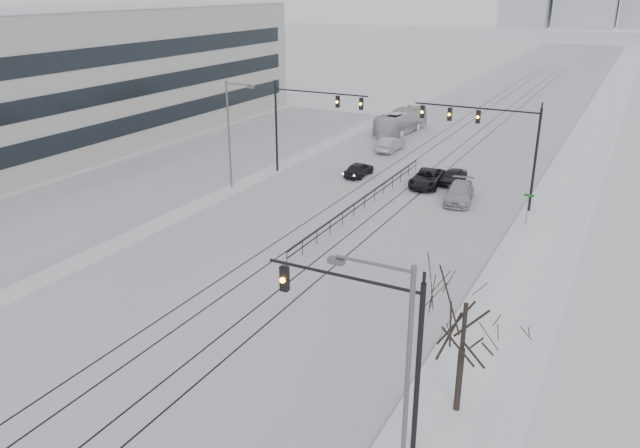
{
  "coord_description": "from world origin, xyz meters",
  "views": [
    {
      "loc": [
        17.89,
        -12.16,
        16.28
      ],
      "look_at": [
        2.27,
        18.07,
        3.2
      ],
      "focal_mm": 35.0,
      "sensor_mm": 36.0,
      "label": 1
    }
  ],
  "objects": [
    {
      "name": "office_building",
      "position": [
        -37.97,
        35.0,
        7.06
      ],
      "size": [
        20.2,
        62.2,
        14.11
      ],
      "color": "beige",
      "rests_on": "ground"
    },
    {
      "name": "traffic_mast_nw",
      "position": [
        -8.52,
        36.0,
        5.57
      ],
      "size": [
        9.1,
        0.37,
        8.0
      ],
      "color": "black",
      "rests_on": "ground"
    },
    {
      "name": "sedan_sb_outer",
      "position": [
        -4.82,
        47.77,
        0.77
      ],
      "size": [
        1.79,
        4.75,
        1.55
      ],
      "primitive_type": "imported",
      "rotation": [
        0.0,
        0.0,
        3.11
      ],
      "color": "#9C9DA3",
      "rests_on": "ground"
    },
    {
      "name": "sedan_sb_inner",
      "position": [
        -3.97,
        37.83,
        0.66
      ],
      "size": [
        1.67,
        3.9,
        1.31
      ],
      "primitive_type": "imported",
      "rotation": [
        0.0,
        0.0,
        3.11
      ],
      "color": "black",
      "rests_on": "ground"
    },
    {
      "name": "sedan_nb_far",
      "position": [
        4.17,
        39.52,
        0.64
      ],
      "size": [
        2.07,
        3.95,
        1.28
      ],
      "primitive_type": "imported",
      "rotation": [
        0.0,
        0.0,
        -0.15
      ],
      "color": "black",
      "rests_on": "ground"
    },
    {
      "name": "sedan_nb_right",
      "position": [
        6.04,
        35.06,
        0.74
      ],
      "size": [
        2.82,
        5.33,
        1.47
      ],
      "primitive_type": "imported",
      "rotation": [
        0.0,
        0.0,
        0.15
      ],
      "color": "#A3A7AB",
      "rests_on": "ground"
    },
    {
      "name": "bare_tree",
      "position": [
        13.2,
        9.0,
        4.49
      ],
      "size": [
        4.4,
        4.4,
        6.1
      ],
      "color": "black",
      "rests_on": "ground"
    },
    {
      "name": "street_light_east",
      "position": [
        12.7,
        3.0,
        5.21
      ],
      "size": [
        2.73,
        0.25,
        9.0
      ],
      "color": "#595B60",
      "rests_on": "ground"
    },
    {
      "name": "sidewalk_east",
      "position": [
        13.5,
        60.0,
        0.08
      ],
      "size": [
        5.0,
        260.0,
        0.16
      ],
      "primitive_type": "cube",
      "color": "white",
      "rests_on": "ground"
    },
    {
      "name": "street_sign",
      "position": [
        11.8,
        32.0,
        1.61
      ],
      "size": [
        0.7,
        0.06,
        2.4
      ],
      "color": "#595B60",
      "rests_on": "ground"
    },
    {
      "name": "tram_rails",
      "position": [
        -0.0,
        40.0,
        0.02
      ],
      "size": [
        5.3,
        180.0,
        0.01
      ],
      "color": "black",
      "rests_on": "ground"
    },
    {
      "name": "median_fence",
      "position": [
        0.0,
        30.0,
        0.53
      ],
      "size": [
        0.06,
        24.0,
        1.0
      ],
      "color": "black",
      "rests_on": "ground"
    },
    {
      "name": "traffic_mast_near",
      "position": [
        10.79,
        6.0,
        4.56
      ],
      "size": [
        6.1,
        0.37,
        7.0
      ],
      "color": "black",
      "rests_on": "ground"
    },
    {
      "name": "ground",
      "position": [
        0.0,
        0.0,
        0.0
      ],
      "size": [
        500.0,
        500.0,
        0.0
      ],
      "primitive_type": "plane",
      "color": "silver",
      "rests_on": "ground"
    },
    {
      "name": "curb",
      "position": [
        11.05,
        60.0,
        0.06
      ],
      "size": [
        0.1,
        260.0,
        0.12
      ],
      "primitive_type": "cube",
      "color": "gray",
      "rests_on": "ground"
    },
    {
      "name": "box_truck",
      "position": [
        -6.77,
        56.13,
        1.35
      ],
      "size": [
        3.29,
        9.87,
        2.7
      ],
      "primitive_type": "imported",
      "rotation": [
        0.0,
        0.0,
        3.03
      ],
      "color": "silver",
      "rests_on": "ground"
    },
    {
      "name": "parking_strip",
      "position": [
        -20.0,
        35.0,
        0.01
      ],
      "size": [
        14.0,
        60.0,
        0.03
      ],
      "primitive_type": "cube",
      "color": "silver",
      "rests_on": "ground"
    },
    {
      "name": "sedan_nb_front",
      "position": [
        2.46,
        37.83,
        0.71
      ],
      "size": [
        2.64,
        5.22,
        1.41
      ],
      "primitive_type": "imported",
      "rotation": [
        0.0,
        0.0,
        0.06
      ],
      "color": "black",
      "rests_on": "ground"
    },
    {
      "name": "street_light_west",
      "position": [
        -12.2,
        30.0,
        5.21
      ],
      "size": [
        2.73,
        0.25,
        9.0
      ],
      "color": "#595B60",
      "rests_on": "ground"
    },
    {
      "name": "road",
      "position": [
        0.0,
        60.0,
        0.01
      ],
      "size": [
        22.0,
        260.0,
        0.02
      ],
      "primitive_type": "cube",
      "color": "silver",
      "rests_on": "ground"
    },
    {
      "name": "traffic_mast_ne",
      "position": [
        8.15,
        34.99,
        5.76
      ],
      "size": [
        9.6,
        0.37,
        8.0
      ],
      "color": "black",
      "rests_on": "ground"
    }
  ]
}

